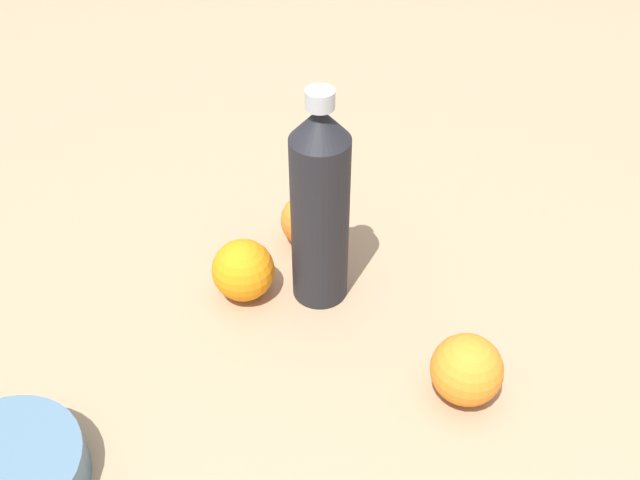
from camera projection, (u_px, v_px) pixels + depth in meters
The scene contains 6 objects.
ground_plane at pixel (348, 267), 0.86m from camera, with size 2.40×2.40×0.00m, color #9E7F60.
water_bottle at pixel (320, 207), 0.75m from camera, with size 0.07×0.07×0.27m.
orange_0 at pixel (467, 370), 0.69m from camera, with size 0.07×0.07×0.07m, color orange.
orange_1 at pixel (243, 270), 0.81m from camera, with size 0.07×0.07×0.07m, color orange.
orange_2 at pixel (308, 220), 0.88m from camera, with size 0.07×0.07×0.07m, color orange.
ceramic_bowl at pixel (5, 474), 0.62m from camera, with size 0.15×0.15×0.04m, color slate.
Camera 1 is at (0.04, -0.63, 0.59)m, focal length 38.68 mm.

